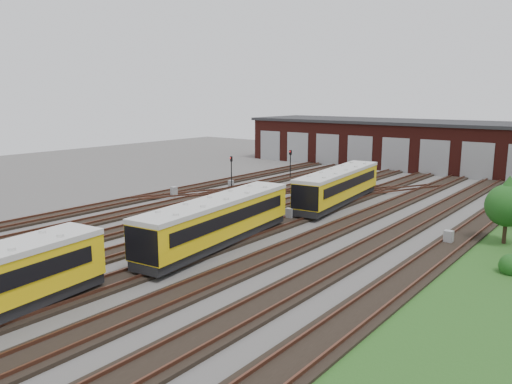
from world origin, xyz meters
The scene contains 15 objects.
ground centered at (0.00, 0.00, 0.00)m, with size 120.00×120.00×0.00m, color #44413F.
track_network centered at (-0.17, 0.59, 0.11)m, with size 30.40×70.00×0.33m.
maintenance_shed centered at (-0.01, 39.97, 3.20)m, with size 51.00×12.50×6.35m.
metro_train centered at (2.00, -4.23, 1.81)m, with size 4.19×46.22×2.90m.
signal_mast_0 centered at (-10.73, 11.84, 2.22)m, with size 0.32×0.30×3.48m.
signal_mast_1 centered at (-9.34, 20.81, 2.22)m, with size 0.28×0.26×3.47m.
signal_mast_2 centered at (0.90, 21.48, 1.62)m, with size 0.24×0.22×2.51m.
signal_mast_3 centered at (1.86, 17.69, 2.06)m, with size 0.26×0.25×3.21m.
relay_cabinet_0 centered at (-12.49, 5.28, 0.50)m, with size 0.60×0.50×1.00m, color #939598.
relay_cabinet_1 centered at (-11.09, 12.16, 0.43)m, with size 0.51×0.43×0.86m, color #939598.
relay_cabinet_2 centered at (1.55, 4.68, 0.47)m, with size 0.56×0.47×0.94m, color #939598.
relay_cabinet_3 centered at (1.38, 14.51, 0.55)m, with size 0.67×0.55×1.11m, color #939598.
relay_cabinet_4 centered at (13.66, 5.65, 0.47)m, with size 0.56×0.47×0.94m, color #939598.
tree_3 centered at (16.56, 7.98, 2.98)m, with size 2.80×2.80×4.64m.
bush_0 centered at (18.19, 2.07, 0.67)m, with size 1.35×1.35×1.35m, color #1A4E16.
Camera 1 is at (23.24, -27.40, 9.76)m, focal length 35.00 mm.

